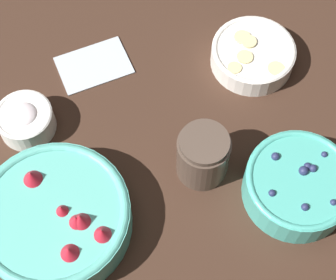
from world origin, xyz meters
TOP-DOWN VIEW (x-y plane):
  - ground_plane at (0.00, 0.00)m, footprint 4.00×4.00m
  - bowl_strawberries at (-0.11, -0.15)m, footprint 0.24×0.24m
  - bowl_blueberries at (0.27, -0.13)m, footprint 0.17×0.17m
  - bowl_bananas at (0.24, 0.14)m, footprint 0.15×0.15m
  - bowl_cream at (-0.17, 0.04)m, footprint 0.10×0.10m
  - jar_chocolate at (0.12, -0.07)m, footprint 0.09×0.09m
  - napkin at (-0.05, 0.16)m, footprint 0.15×0.12m

SIDE VIEW (x-z plane):
  - ground_plane at x=0.00m, z-range 0.00..0.00m
  - napkin at x=-0.05m, z-range 0.00..0.01m
  - bowl_bananas at x=0.24m, z-range 0.00..0.05m
  - bowl_cream at x=-0.17m, z-range 0.00..0.06m
  - bowl_blueberries at x=0.27m, z-range 0.00..0.07m
  - bowl_strawberries at x=-0.11m, z-range 0.00..0.08m
  - jar_chocolate at x=0.12m, z-range 0.00..0.09m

